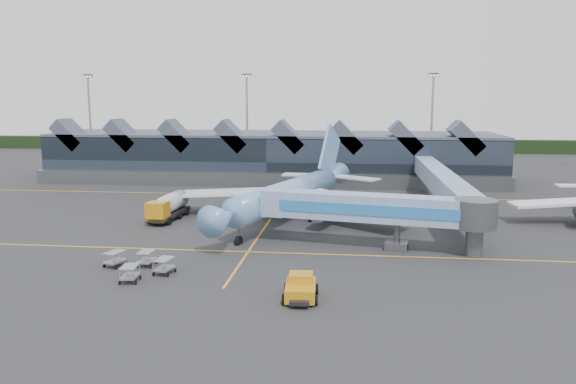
# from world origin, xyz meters

# --- Properties ---
(ground) EXTENTS (260.00, 260.00, 0.00)m
(ground) POSITION_xyz_m (0.00, 0.00, 0.00)
(ground) COLOR #252426
(ground) RESTS_ON ground
(taxi_stripes) EXTENTS (120.00, 60.00, 0.01)m
(taxi_stripes) POSITION_xyz_m (0.00, 10.00, 0.01)
(taxi_stripes) COLOR gold
(taxi_stripes) RESTS_ON ground
(tree_line_far) EXTENTS (260.00, 4.00, 4.00)m
(tree_line_far) POSITION_xyz_m (0.00, 110.00, 2.00)
(tree_line_far) COLOR black
(tree_line_far) RESTS_ON ground
(terminal) EXTENTS (90.00, 22.25, 12.52)m
(terminal) POSITION_xyz_m (-5.07, 47.35, 4.88)
(terminal) COLOR black
(terminal) RESTS_ON ground
(light_masts) EXTENTS (132.40, 42.56, 22.45)m
(light_masts) POSITION_xyz_m (21.00, 62.80, 12.49)
(light_masts) COLOR #919398
(light_masts) RESTS_ON ground
(main_airliner) EXTENTS (33.37, 39.32, 12.96)m
(main_airliner) POSITION_xyz_m (2.96, 9.03, 3.81)
(main_airliner) COLOR #659BCC
(main_airliner) RESTS_ON ground
(jet_bridge) EXTENTS (25.66, 8.33, 6.19)m
(jet_bridge) POSITION_xyz_m (15.13, -5.07, 4.36)
(jet_bridge) COLOR #7E9AD2
(jet_bridge) RESTS_ON ground
(fuel_truck) EXTENTS (3.65, 10.51, 3.50)m
(fuel_truck) POSITION_xyz_m (-13.83, 7.32, 1.96)
(fuel_truck) COLOR black
(fuel_truck) RESTS_ON ground
(pushback_tug) EXTENTS (3.07, 4.67, 2.01)m
(pushback_tug) POSITION_xyz_m (7.03, -21.77, 0.90)
(pushback_tug) COLOR #C58212
(pushback_tug) RESTS_ON ground
(baggage_carts) EXTENTS (7.55, 7.22, 1.50)m
(baggage_carts) POSITION_xyz_m (-9.16, -16.16, 0.85)
(baggage_carts) COLOR #9A9CA2
(baggage_carts) RESTS_ON ground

